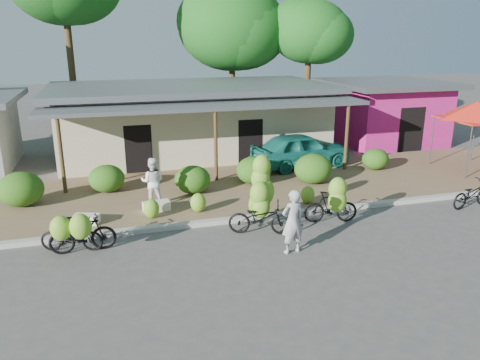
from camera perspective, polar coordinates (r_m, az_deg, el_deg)
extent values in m
plane|color=#4B4845|center=(12.98, 3.45, -8.16)|extent=(100.00, 100.00, 0.00)
cube|color=olive|center=(17.41, -2.05, -1.20)|extent=(60.00, 6.00, 0.12)
cube|color=#A8A399|center=(14.69, 0.84, -4.70)|extent=(60.00, 0.25, 0.15)
cube|color=beige|center=(22.74, -5.84, 6.98)|extent=(12.00, 6.00, 3.10)
cube|color=slate|center=(22.51, -5.97, 11.18)|extent=(13.00, 7.00, 0.25)
cube|color=black|center=(19.99, -4.24, 4.29)|extent=(1.40, 0.12, 2.20)
cube|color=slate|center=(18.65, -3.67, 8.99)|extent=(13.00, 2.00, 0.15)
cylinder|color=#49351D|center=(17.69, -20.91, 2.56)|extent=(0.14, 0.14, 2.85)
cylinder|color=#49351D|center=(18.07, -2.96, 3.97)|extent=(0.14, 0.14, 2.85)
cylinder|color=#49351D|center=(20.07, 12.85, 4.90)|extent=(0.14, 0.14, 2.85)
cube|color=#C81E6C|center=(26.68, 17.12, 7.71)|extent=(5.00, 5.00, 3.00)
cube|color=slate|center=(26.49, 17.43, 11.18)|extent=(6.00, 6.00, 0.25)
cube|color=black|center=(24.77, 20.10, 5.80)|extent=(1.40, 0.12, 2.20)
cylinder|color=#49351D|center=(27.09, -19.94, 13.70)|extent=(0.36, 0.36, 8.73)
cylinder|color=#49351D|center=(28.63, -0.97, 12.48)|extent=(0.36, 0.36, 6.39)
ellipsoid|color=#164A12|center=(28.53, -1.00, 18.17)|extent=(6.27, 6.27, 5.01)
ellipsoid|color=#164A12|center=(28.70, -2.18, 18.75)|extent=(5.33, 5.33, 4.26)
cylinder|color=#49351D|center=(28.11, 8.21, 11.94)|extent=(0.36, 0.36, 6.11)
ellipsoid|color=#164A12|center=(28.00, 8.46, 17.48)|extent=(4.44, 4.44, 3.55)
ellipsoid|color=#164A12|center=(28.08, 7.24, 18.14)|extent=(3.78, 3.78, 3.02)
ellipsoid|color=#245012|center=(17.06, -25.19, -1.02)|extent=(1.48, 1.34, 1.16)
ellipsoid|color=#245012|center=(17.53, -15.94, 0.18)|extent=(1.28, 1.15, 1.00)
ellipsoid|color=#245012|center=(16.81, -5.80, 0.06)|extent=(1.29, 1.16, 1.01)
ellipsoid|color=#245012|center=(17.81, 1.69, 1.20)|extent=(1.35, 1.21, 1.05)
ellipsoid|color=#245012|center=(18.05, 8.91, 1.37)|extent=(1.47, 1.32, 1.15)
ellipsoid|color=#245012|center=(20.55, 16.17, 2.46)|extent=(1.14, 1.03, 0.89)
cylinder|color=#59595E|center=(20.45, 26.10, 3.05)|extent=(0.05, 0.05, 2.10)
cylinder|color=#59595E|center=(22.08, 22.35, 4.45)|extent=(0.05, 0.05, 2.10)
cylinder|color=#59595E|center=(23.50, 26.59, 4.63)|extent=(0.05, 0.05, 2.10)
cube|color=red|center=(21.78, 26.74, 6.65)|extent=(2.40, 2.40, 0.06)
cone|color=red|center=(21.73, 26.88, 7.64)|extent=(3.50, 3.50, 0.70)
imported|color=black|center=(13.37, -19.85, -6.38)|extent=(1.76, 1.01, 0.87)
ellipsoid|color=#8ABA2E|center=(12.63, -21.01, -5.52)|extent=(0.53, 0.45, 0.67)
imported|color=black|center=(13.16, -18.65, -6.23)|extent=(1.75, 0.53, 1.04)
ellipsoid|color=#8ABA2E|center=(12.39, -18.87, -5.39)|extent=(0.54, 0.46, 0.68)
imported|color=black|center=(13.62, 2.51, -4.65)|extent=(1.98, 1.25, 0.98)
ellipsoid|color=#8ABA2E|center=(14.05, 2.38, -2.99)|extent=(0.67, 0.57, 0.83)
ellipsoid|color=#8ABA2E|center=(13.92, 2.81, -1.44)|extent=(0.70, 0.59, 0.87)
ellipsoid|color=#8ABA2E|center=(13.79, 2.50, 0.20)|extent=(0.56, 0.48, 0.70)
ellipsoid|color=#8ABA2E|center=(13.68, 2.65, 1.72)|extent=(0.54, 0.46, 0.67)
ellipsoid|color=#8ABA2E|center=(13.70, 2.55, -3.28)|extent=(0.56, 0.47, 0.70)
ellipsoid|color=#8ABA2E|center=(13.57, 2.40, -1.64)|extent=(0.58, 0.49, 0.72)
imported|color=black|center=(14.69, 10.98, -3.23)|extent=(1.74, 0.80, 1.01)
ellipsoid|color=#8ABA2E|center=(13.96, 11.79, -2.52)|extent=(0.57, 0.48, 0.71)
ellipsoid|color=#8ABA2E|center=(13.89, 11.82, -1.04)|extent=(0.55, 0.47, 0.69)
imported|color=black|center=(17.53, 26.43, -1.54)|extent=(1.84, 0.94, 0.92)
ellipsoid|color=#8ABA2E|center=(14.74, -10.75, -3.47)|extent=(0.49, 0.42, 0.61)
ellipsoid|color=#8ABA2E|center=(15.04, -5.12, -2.76)|extent=(0.51, 0.43, 0.63)
ellipsoid|color=#8ABA2E|center=(15.93, 8.25, -1.78)|extent=(0.48, 0.41, 0.60)
cube|color=white|center=(15.40, -10.15, -3.14)|extent=(0.89, 0.50, 0.30)
cube|color=white|center=(14.88, -18.23, -4.55)|extent=(0.83, 0.60, 0.28)
imported|color=#989898|center=(12.39, 6.43, -5.07)|extent=(0.70, 0.52, 1.76)
imported|color=white|center=(15.75, -10.60, -0.17)|extent=(0.92, 0.80, 1.62)
imported|color=#186C5F|center=(20.25, 7.41, 3.67)|extent=(4.59, 2.40, 1.49)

